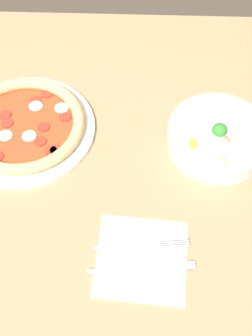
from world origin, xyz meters
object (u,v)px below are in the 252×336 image
at_px(pizza, 24,126).
at_px(knife, 137,269).
at_px(fork, 141,245).
at_px(bowl, 218,136).

bearing_deg(pizza, knife, 38.74).
bearing_deg(pizza, fork, 43.96).
bearing_deg(knife, pizza, 122.88).
distance_m(pizza, knife, 0.41).
xyz_separation_m(bowl, fork, (0.25, -0.16, -0.02)).
distance_m(bowl, knife, 0.34).
xyz_separation_m(pizza, bowl, (0.02, 0.42, 0.01)).
relative_size(fork, knife, 0.91).
bearing_deg(bowl, fork, -32.71).
height_order(fork, knife, same).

